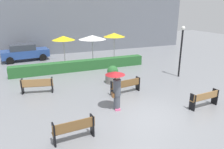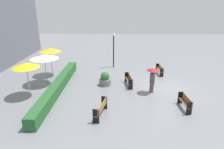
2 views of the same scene
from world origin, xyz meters
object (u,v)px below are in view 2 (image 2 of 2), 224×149
bench_far_left (101,108)px  patio_umbrella_white (44,57)px  planter_pot (105,80)px  patio_umbrella_yellow_far (50,50)px  pedestrian_with_umbrella (152,77)px  patio_umbrella_yellow (26,65)px  bench_near_right (160,69)px  bench_mid_center (129,80)px  lamp_post (114,47)px  bench_near_left (185,102)px

bench_far_left → patio_umbrella_white: bearing=45.6°
planter_pot → patio_umbrella_yellow_far: patio_umbrella_yellow_far is taller
pedestrian_with_umbrella → patio_umbrella_yellow: patio_umbrella_yellow is taller
bench_near_right → bench_far_left: (-7.68, 5.12, 0.02)m
bench_far_left → patio_umbrella_yellow_far: 9.04m
bench_far_left → planter_pot: (4.80, 0.05, -0.02)m
bench_mid_center → lamp_post: bearing=15.9°
bench_near_right → patio_umbrella_white: 10.72m
bench_near_right → planter_pot: 5.92m
bench_near_left → lamp_post: bearing=29.0°
bench_near_right → patio_umbrella_yellow: bearing=115.6°
bench_mid_center → bench_near_left: bearing=-137.9°
patio_umbrella_yellow → patio_umbrella_white: patio_umbrella_yellow is taller
planter_pot → patio_umbrella_yellow: bearing=112.0°
bench_mid_center → bench_near_left: size_ratio=1.18×
bench_mid_center → pedestrian_with_umbrella: 2.28m
bench_near_left → bench_mid_center: bearing=42.1°
lamp_post → patio_umbrella_yellow: bearing=139.8°
lamp_post → bench_near_left: bearing=-151.0°
patio_umbrella_yellow → patio_umbrella_yellow_far: (4.49, -0.26, 0.08)m
bench_near_right → planter_pot: planter_pot is taller
patio_umbrella_yellow → lamp_post: bearing=-40.2°
bench_near_left → planter_pot: planter_pot is taller
bench_far_left → patio_umbrella_yellow_far: (7.08, 5.27, 1.95)m
lamp_post → patio_umbrella_yellow_far: (-2.70, 5.82, 0.23)m
bench_mid_center → lamp_post: size_ratio=0.53×
planter_pot → bench_far_left: bearing=-179.4°
bench_far_left → patio_umbrella_white: size_ratio=0.71×
bench_near_left → lamp_post: size_ratio=0.45×
bench_far_left → patio_umbrella_yellow: patio_umbrella_yellow is taller
planter_pot → patio_umbrella_white: 5.37m
bench_mid_center → planter_pot: 2.02m
bench_far_left → lamp_post: (9.78, -0.55, 1.72)m
bench_mid_center → bench_far_left: (-4.81, 1.96, 0.02)m
bench_far_left → bench_near_left: bearing=-79.6°
pedestrian_with_umbrella → patio_umbrella_white: size_ratio=0.76×
bench_near_left → planter_pot: size_ratio=1.39×
bench_near_left → pedestrian_with_umbrella: (2.48, 1.77, 0.75)m
bench_near_right → patio_umbrella_yellow_far: patio_umbrella_yellow_far is taller
patio_umbrella_white → patio_umbrella_yellow_far: (2.11, 0.19, 0.08)m
lamp_post → patio_umbrella_white: size_ratio=1.41×
patio_umbrella_white → patio_umbrella_yellow_far: 2.12m
bench_near_right → planter_pot: bearing=119.2°
planter_pot → patio_umbrella_white: bearing=88.1°
bench_mid_center → patio_umbrella_white: patio_umbrella_white is taller
bench_near_left → patio_umbrella_yellow: bearing=81.7°
planter_pot → bench_near_right: bearing=-60.8°
pedestrian_with_umbrella → patio_umbrella_yellow_far: 9.69m
bench_mid_center → patio_umbrella_yellow: size_ratio=0.74×
bench_near_right → planter_pot: (-2.89, 5.17, -0.01)m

